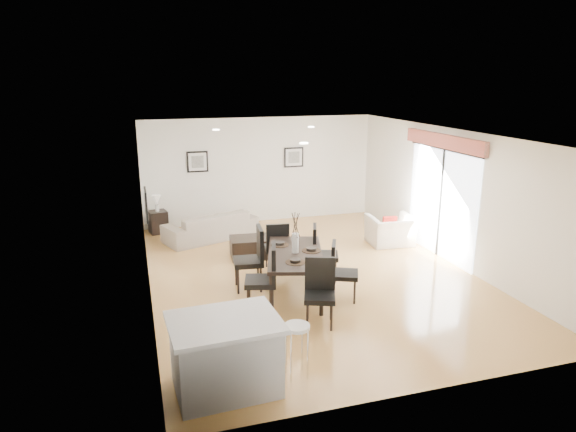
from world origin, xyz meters
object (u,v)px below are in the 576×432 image
object	(u,v)px
kitchen_island	(225,354)
sofa	(211,226)
coffee_table	(256,247)
dining_chair_foot	(277,244)
dining_chair_wfar	(253,255)
dining_chair_efar	(321,250)
dining_chair_head	(320,288)
dining_chair_enear	(340,268)
side_table	(158,222)
dining_chair_wnear	(266,274)
dining_table	(295,257)
armchair	(391,231)
bar_stool	(297,332)

from	to	relation	value
kitchen_island	sofa	bearing A→B (deg)	79.96
sofa	coffee_table	bearing A→B (deg)	94.90
dining_chair_foot	coffee_table	bearing A→B (deg)	-71.31
dining_chair_wfar	kitchen_island	world-z (taller)	dining_chair_wfar
sofa	dining_chair_efar	xyz separation A→B (m)	(1.58, -3.10, 0.27)
dining_chair_wfar	dining_chair_foot	xyz separation A→B (m)	(0.63, 0.69, -0.08)
dining_chair_wfar	dining_chair_efar	bearing A→B (deg)	97.97
dining_chair_head	dining_chair_foot	bearing A→B (deg)	111.35
dining_chair_enear	side_table	distance (m)	5.58
dining_chair_efar	dining_chair_head	size ratio (longest dim) A/B	1.01
dining_chair_wnear	dining_chair_wfar	distance (m)	0.93
dining_table	dining_chair_head	distance (m)	1.15
dining_table	side_table	bearing A→B (deg)	131.51
armchair	dining_chair_wfar	xyz separation A→B (m)	(-3.54, -1.53, 0.31)
dining_chair_foot	coffee_table	world-z (taller)	dining_chair_foot
dining_chair_wnear	dining_chair_foot	size ratio (longest dim) A/B	1.12
dining_table	dining_chair_head	xyz separation A→B (m)	(0.03, -1.14, -0.11)
dining_chair_wfar	dining_chair_head	world-z (taller)	dining_chair_wfar
dining_table	dining_chair_wnear	distance (m)	0.81
dining_chair_wfar	dining_chair_head	distance (m)	1.73
dining_chair_efar	coffee_table	distance (m)	1.85
dining_chair_efar	bar_stool	xyz separation A→B (m)	(-1.41, -2.94, 0.03)
kitchen_island	dining_chair_efar	bearing A→B (deg)	48.68
dining_table	dining_chair_wfar	distance (m)	0.78
dining_chair_enear	dining_chair_efar	distance (m)	0.91
sofa	dining_chair_head	size ratio (longest dim) A/B	2.10
kitchen_island	bar_stool	size ratio (longest dim) A/B	1.90
dining_chair_wfar	side_table	world-z (taller)	dining_chair_wfar
dining_chair_efar	kitchen_island	bearing A→B (deg)	161.62
dining_chair_enear	kitchen_island	world-z (taller)	dining_chair_enear
armchair	side_table	world-z (taller)	armchair
dining_table	dining_chair_foot	xyz separation A→B (m)	(-0.01, 1.14, -0.14)
coffee_table	dining_chair_wnear	bearing A→B (deg)	-94.42
side_table	dining_chair_enear	bearing A→B (deg)	-60.51
dining_chair_head	coffee_table	size ratio (longest dim) A/B	0.98
dining_chair_wfar	dining_chair_foot	world-z (taller)	dining_chair_wfar
dining_table	dining_chair_head	bearing A→B (deg)	-72.18
dining_chair_wfar	kitchen_island	bearing A→B (deg)	-13.35
dining_chair_enear	bar_stool	bearing A→B (deg)	169.26
dining_table	dining_chair_wnear	bearing A→B (deg)	-126.71
sofa	dining_table	world-z (taller)	dining_table
kitchen_island	coffee_table	bearing A→B (deg)	69.11
sofa	dining_chair_head	world-z (taller)	dining_chair_head
dining_chair_head	bar_stool	bearing A→B (deg)	-100.71
dining_chair_wfar	dining_chair_efar	world-z (taller)	dining_chair_wfar
dining_chair_wnear	coffee_table	distance (m)	2.64
sofa	dining_chair_enear	distance (m)	4.32
dining_chair_wnear	dining_chair_efar	distance (m)	1.62
dining_chair_foot	bar_stool	bearing A→B (deg)	84.86
dining_chair_enear	sofa	bearing A→B (deg)	45.73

